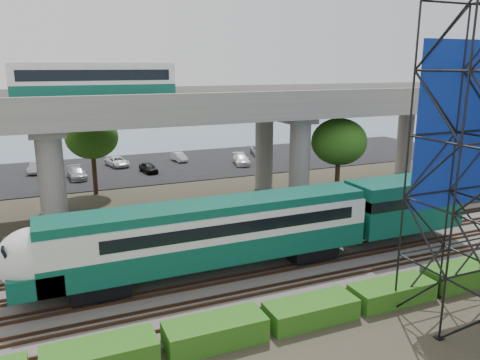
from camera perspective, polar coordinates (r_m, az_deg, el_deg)
name	(u,v)px	position (r m, az deg, el deg)	size (l,w,h in m)	color
ground	(255,287)	(27.21, 1.89, -12.89)	(140.00, 140.00, 0.00)	#474233
ballast_bed	(242,271)	(28.81, 0.18, -11.07)	(90.00, 12.00, 0.20)	slate
service_road	(198,228)	(36.21, -5.17, -5.90)	(90.00, 5.00, 0.08)	black
parking_lot	(138,168)	(58.23, -12.38, 1.42)	(90.00, 18.00, 0.08)	black
harbor_water	(111,142)	(79.62, -15.43, 4.51)	(140.00, 40.00, 0.03)	slate
rail_tracks	(242,269)	(28.73, 0.18, -10.75)	(90.00, 9.52, 0.16)	#472D1E
commuter_train	(247,227)	(27.88, 0.82, -5.76)	(29.30, 3.06, 4.30)	black
overpass	(170,115)	(39.46, -8.57, 7.84)	(80.00, 12.00, 12.40)	#9E9B93
hedge_strip	(311,310)	(24.04, 8.66, -15.38)	(34.60, 1.80, 1.20)	#285714
trees	(120,150)	(39.15, -14.47, 3.60)	(40.94, 16.94, 7.69)	#382314
suv	(117,230)	(34.49, -14.80, -5.94)	(2.50, 5.43, 1.51)	black
parked_cars	(150,163)	(57.96, -10.92, 2.08)	(38.69, 9.62, 1.26)	white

